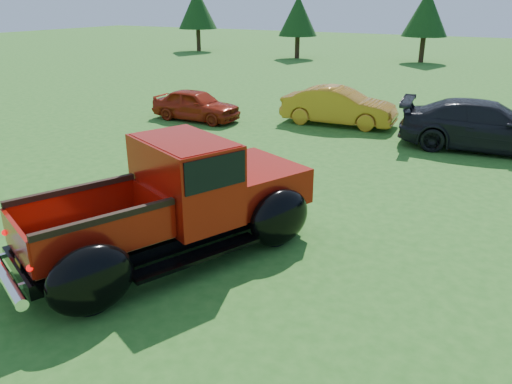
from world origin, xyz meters
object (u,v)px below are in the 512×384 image
(tree_west, at_px, (298,16))
(pickup_truck, at_px, (187,197))
(tree_far_west, at_px, (197,9))
(tree_mid_left, at_px, (426,13))
(show_car_yellow, at_px, (339,106))
(show_car_red, at_px, (196,105))
(show_car_grey, at_px, (486,126))

(tree_west, distance_m, pickup_truck, 31.94)
(tree_far_west, xyz_separation_m, tree_west, (10.00, -1.00, -0.41))
(tree_far_west, distance_m, tree_mid_left, 19.03)
(tree_far_west, relative_size, show_car_yellow, 1.26)
(tree_mid_left, relative_size, show_car_red, 1.45)
(tree_west, bearing_deg, tree_mid_left, 12.53)
(tree_far_west, xyz_separation_m, pickup_truck, (21.46, -30.73, -2.54))
(tree_far_west, bearing_deg, show_car_red, -54.98)
(show_car_yellow, bearing_deg, tree_west, 24.00)
(tree_mid_left, xyz_separation_m, show_car_yellow, (1.50, -21.18, -2.70))
(tree_far_west, relative_size, tree_west, 1.13)
(show_car_red, distance_m, show_car_grey, 10.12)
(show_car_yellow, relative_size, show_car_grey, 0.81)
(tree_far_west, distance_m, pickup_truck, 37.57)
(tree_mid_left, relative_size, pickup_truck, 0.84)
(tree_mid_left, bearing_deg, show_car_yellow, -85.95)
(show_car_red, distance_m, show_car_yellow, 5.37)
(tree_west, xyz_separation_m, tree_mid_left, (9.00, 2.00, 0.27))
(show_car_grey, bearing_deg, tree_west, 30.88)
(tree_west, xyz_separation_m, pickup_truck, (11.46, -29.73, -2.13))
(show_car_yellow, xyz_separation_m, show_car_grey, (5.07, -0.91, 0.06))
(tree_mid_left, distance_m, show_car_yellow, 21.40)
(tree_west, relative_size, pickup_truck, 0.78)
(tree_west, relative_size, show_car_red, 1.34)
(show_car_red, bearing_deg, tree_far_west, 33.96)
(show_car_yellow, bearing_deg, show_car_red, 106.55)
(pickup_truck, distance_m, show_car_red, 10.48)
(tree_mid_left, bearing_deg, show_car_grey, -73.45)
(show_car_red, bearing_deg, pickup_truck, -146.35)
(tree_mid_left, bearing_deg, tree_west, -167.47)
(pickup_truck, bearing_deg, tree_far_west, 147.92)
(tree_west, height_order, pickup_truck, tree_west)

